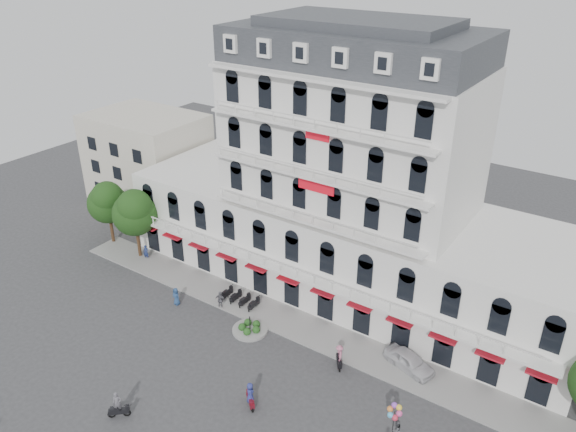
% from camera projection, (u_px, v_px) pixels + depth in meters
% --- Properties ---
extents(ground, '(120.00, 120.00, 0.00)m').
position_uv_depth(ground, '(234.00, 384.00, 44.43)').
color(ground, '#38383A').
rests_on(ground, ground).
extents(sidewalk, '(53.00, 4.00, 0.16)m').
position_uv_depth(sidewalk, '(296.00, 325.00, 51.04)').
color(sidewalk, gray).
rests_on(sidewalk, ground).
extents(main_building, '(45.00, 15.00, 25.80)m').
position_uv_depth(main_building, '(349.00, 192.00, 53.23)').
color(main_building, silver).
rests_on(main_building, ground).
extents(flank_building_west, '(14.00, 10.00, 12.00)m').
position_uv_depth(flank_building_west, '(148.00, 161.00, 71.57)').
color(flank_building_west, beige).
rests_on(flank_building_west, ground).
extents(traffic_island, '(3.20, 3.20, 1.60)m').
position_uv_depth(traffic_island, '(250.00, 329.00, 50.25)').
color(traffic_island, gray).
rests_on(traffic_island, ground).
extents(parked_scooter_row, '(4.40, 1.80, 1.10)m').
position_uv_depth(parked_scooter_row, '(240.00, 303.00, 54.12)').
color(parked_scooter_row, black).
rests_on(parked_scooter_row, ground).
extents(tree_west_outer, '(4.50, 4.48, 7.76)m').
position_uv_depth(tree_west_outer, '(107.00, 201.00, 62.43)').
color(tree_west_outer, '#382314').
rests_on(tree_west_outer, ground).
extents(tree_west_inner, '(4.76, 4.76, 8.25)m').
position_uv_depth(tree_west_inner, '(134.00, 211.00, 59.40)').
color(tree_west_inner, '#382314').
rests_on(tree_west_inner, ground).
extents(parked_car, '(4.80, 2.99, 1.52)m').
position_uv_depth(parked_car, '(409.00, 361.00, 45.71)').
color(parked_car, silver).
rests_on(parked_car, ground).
extents(rider_west, '(1.35, 1.26, 2.30)m').
position_uv_depth(rider_west, '(118.00, 406.00, 40.96)').
color(rider_west, black).
rests_on(rider_west, ground).
extents(rider_east, '(1.38, 1.23, 2.22)m').
position_uv_depth(rider_east, '(250.00, 395.00, 41.87)').
color(rider_east, maroon).
rests_on(rider_east, ground).
extents(rider_center, '(1.15, 1.46, 2.15)m').
position_uv_depth(rider_center, '(339.00, 356.00, 45.73)').
color(rider_center, black).
rests_on(rider_center, ground).
extents(pedestrian_left, '(0.93, 0.66, 1.79)m').
position_uv_depth(pedestrian_left, '(176.00, 296.00, 53.63)').
color(pedestrian_left, navy).
rests_on(pedestrian_left, ground).
extents(pedestrian_mid, '(1.16, 0.68, 1.86)m').
position_uv_depth(pedestrian_mid, '(220.00, 300.00, 53.02)').
color(pedestrian_mid, slate).
rests_on(pedestrian_mid, ground).
extents(pedestrian_far, '(0.73, 0.61, 1.70)m').
position_uv_depth(pedestrian_far, '(146.00, 252.00, 61.11)').
color(pedestrian_far, navy).
rests_on(pedestrian_far, ground).
extents(balloon_vendor, '(1.39, 1.29, 2.45)m').
position_uv_depth(balloon_vendor, '(396.00, 422.00, 39.33)').
color(balloon_vendor, '#585A5F').
rests_on(balloon_vendor, ground).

